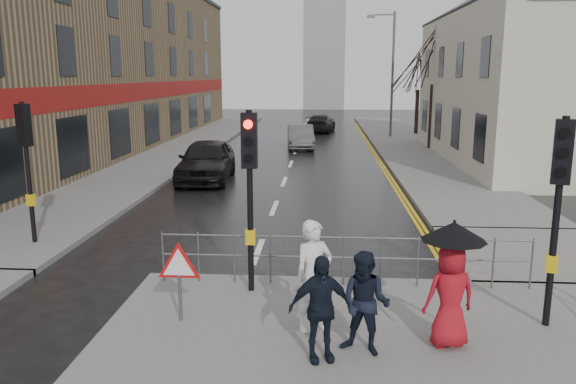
# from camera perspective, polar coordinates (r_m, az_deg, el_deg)

# --- Properties ---
(ground) EXTENTS (120.00, 120.00, 0.00)m
(ground) POSITION_cam_1_polar(r_m,az_deg,el_deg) (10.74, -4.95, -10.95)
(ground) COLOR black
(ground) RESTS_ON ground
(left_pavement) EXTENTS (4.00, 44.00, 0.14)m
(left_pavement) POSITION_cam_1_polar(r_m,az_deg,el_deg) (34.00, -10.11, 4.73)
(left_pavement) COLOR #605E5B
(left_pavement) RESTS_ON ground
(right_pavement) EXTENTS (4.00, 40.00, 0.14)m
(right_pavement) POSITION_cam_1_polar(r_m,az_deg,el_deg) (35.38, 11.70, 4.94)
(right_pavement) COLOR #605E5B
(right_pavement) RESTS_ON ground
(pavement_bridge_right) EXTENTS (4.00, 4.20, 0.14)m
(pavement_bridge_right) POSITION_cam_1_polar(r_m,az_deg,el_deg) (14.31, 23.89, -5.78)
(pavement_bridge_right) COLOR #605E5B
(pavement_bridge_right) RESTS_ON ground
(building_left_terrace) EXTENTS (8.00, 42.00, 10.00)m
(building_left_terrace) POSITION_cam_1_polar(r_m,az_deg,el_deg) (34.56, -19.94, 12.53)
(building_left_terrace) COLOR olive
(building_left_terrace) RESTS_ON ground
(building_right_cream) EXTENTS (9.00, 16.40, 10.10)m
(building_right_cream) POSITION_cam_1_polar(r_m,az_deg,el_deg) (29.70, 24.82, 11.97)
(building_right_cream) COLOR #BBB4A3
(building_right_cream) RESTS_ON ground
(church_tower) EXTENTS (5.00, 5.00, 18.00)m
(church_tower) POSITION_cam_1_polar(r_m,az_deg,el_deg) (71.95, 3.71, 15.64)
(church_tower) COLOR gray
(church_tower) RESTS_ON ground
(traffic_signal_near_left) EXTENTS (0.28, 0.27, 3.40)m
(traffic_signal_near_left) POSITION_cam_1_polar(r_m,az_deg,el_deg) (10.21, -3.92, 2.27)
(traffic_signal_near_left) COLOR black
(traffic_signal_near_left) RESTS_ON near_pavement
(traffic_signal_near_right) EXTENTS (0.34, 0.33, 3.40)m
(traffic_signal_near_right) POSITION_cam_1_polar(r_m,az_deg,el_deg) (9.67, 25.86, 0.57)
(traffic_signal_near_right) COLOR black
(traffic_signal_near_right) RESTS_ON near_pavement
(traffic_signal_far_left) EXTENTS (0.34, 0.33, 3.40)m
(traffic_signal_far_left) POSITION_cam_1_polar(r_m,az_deg,el_deg) (14.69, -25.07, 4.10)
(traffic_signal_far_left) COLOR black
(traffic_signal_far_left) RESTS_ON left_pavement
(guard_railing_front) EXTENTS (7.14, 0.04, 1.00)m
(guard_railing_front) POSITION_cam_1_polar(r_m,az_deg,el_deg) (10.90, 5.69, -5.80)
(guard_railing_front) COLOR #595B5E
(guard_railing_front) RESTS_ON near_pavement
(warning_sign) EXTENTS (0.80, 0.07, 1.35)m
(warning_sign) POSITION_cam_1_polar(r_m,az_deg,el_deg) (9.42, -11.02, -7.66)
(warning_sign) COLOR #595B5E
(warning_sign) RESTS_ON near_pavement
(street_lamp) EXTENTS (1.83, 0.25, 8.00)m
(street_lamp) POSITION_cam_1_polar(r_m,az_deg,el_deg) (38.03, 10.33, 12.46)
(street_lamp) COLOR #595B5E
(street_lamp) RESTS_ON right_pavement
(tree_near) EXTENTS (2.40, 2.40, 6.58)m
(tree_near) POSITION_cam_1_polar(r_m,az_deg,el_deg) (32.36, 14.63, 13.19)
(tree_near) COLOR black
(tree_near) RESTS_ON right_pavement
(tree_far) EXTENTS (2.40, 2.40, 5.64)m
(tree_far) POSITION_cam_1_polar(r_m,az_deg,el_deg) (40.31, 13.13, 11.90)
(tree_far) COLOR black
(tree_far) RESTS_ON right_pavement
(pedestrian_a) EXTENTS (0.78, 0.71, 1.80)m
(pedestrian_a) POSITION_cam_1_polar(r_m,az_deg,el_deg) (8.95, 2.64, -8.51)
(pedestrian_a) COLOR silver
(pedestrian_a) RESTS_ON near_pavement
(pedestrian_b) EXTENTS (0.91, 0.82, 1.54)m
(pedestrian_b) POSITION_cam_1_polar(r_m,az_deg,el_deg) (8.33, 7.87, -11.17)
(pedestrian_b) COLOR black
(pedestrian_b) RESTS_ON near_pavement
(pedestrian_with_umbrella) EXTENTS (0.96, 0.96, 1.92)m
(pedestrian_with_umbrella) POSITION_cam_1_polar(r_m,az_deg,el_deg) (8.70, 16.24, -8.29)
(pedestrian_with_umbrella) COLOR #A5131E
(pedestrian_with_umbrella) RESTS_ON near_pavement
(pedestrian_d) EXTENTS (0.98, 0.62, 1.56)m
(pedestrian_d) POSITION_cam_1_polar(r_m,az_deg,el_deg) (8.09, 3.26, -11.71)
(pedestrian_d) COLOR black
(pedestrian_d) RESTS_ON near_pavement
(car_parked) EXTENTS (2.14, 4.92, 1.65)m
(car_parked) POSITION_cam_1_polar(r_m,az_deg,el_deg) (22.52, -8.30, 3.20)
(car_parked) COLOR black
(car_parked) RESTS_ON ground
(car_mid) EXTENTS (1.77, 4.19, 1.35)m
(car_mid) POSITION_cam_1_polar(r_m,az_deg,el_deg) (32.28, 1.28, 5.62)
(car_mid) COLOR #4A4B4F
(car_mid) RESTS_ON ground
(car_far) EXTENTS (2.37, 4.64, 1.29)m
(car_far) POSITION_cam_1_polar(r_m,az_deg,el_deg) (41.78, 3.33, 6.98)
(car_far) COLOR black
(car_far) RESTS_ON ground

